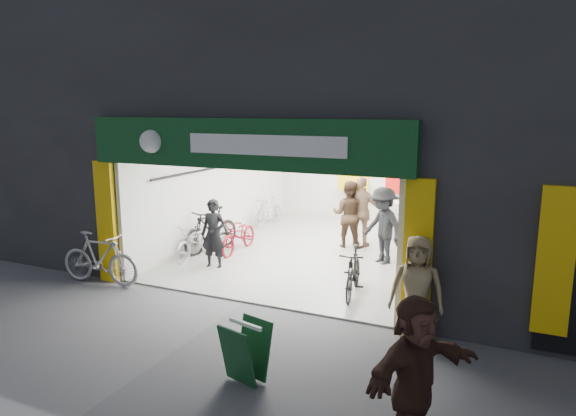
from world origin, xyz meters
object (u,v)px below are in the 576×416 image
Objects in this scene: bike_right_front at (353,272)px; sandwich_board at (246,350)px; bike_left_front at (196,241)px; pedestrian_near at (417,289)px; parked_bike at (100,258)px.

sandwich_board is (-0.35, -3.73, -0.03)m from bike_right_front.
bike_left_front reaches higher than sandwich_board.
pedestrian_near reaches higher than bike_right_front.
bike_right_front is at bearing 128.45° from pedestrian_near.
bike_left_front is 4.39m from bike_right_front.
bike_right_front is 2.18m from pedestrian_near.
pedestrian_near is (6.58, 0.00, 0.30)m from parked_bike.
bike_left_front is 2.06× the size of sandwich_board.
parked_bike reaches higher than sandwich_board.
parked_bike is 6.59m from pedestrian_near.
pedestrian_near reaches higher than parked_bike.
bike_right_front is 0.86× the size of parked_bike.
pedestrian_near reaches higher than sandwich_board.
pedestrian_near is (5.80, -2.41, 0.42)m from bike_left_front.
parked_bike is 2.27× the size of sandwich_board.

